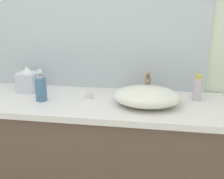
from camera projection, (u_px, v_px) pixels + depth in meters
The scene contains 8 objects.
bathroom_wall_rear at pixel (83, 23), 1.76m from camera, with size 6.00×0.06×2.60m, color silver.
vanity_counter at pixel (82, 163), 1.74m from camera, with size 1.72×0.52×0.88m.
sink_basin at pixel (147, 96), 1.50m from camera, with size 0.38×0.28×0.11m, color silver.
faucet at pixel (148, 84), 1.64m from camera, with size 0.03×0.13×0.14m.
soap_dispenser at pixel (41, 88), 1.57m from camera, with size 0.06×0.06×0.19m.
lotion_bottle at pixel (198, 89), 1.58m from camera, with size 0.05×0.05×0.16m.
tissue_box at pixel (28, 81), 1.74m from camera, with size 0.12×0.12×0.17m.
candle_jar at pixel (89, 95), 1.63m from camera, with size 0.05×0.05×0.04m, color silver.
Camera 1 is at (0.47, -1.03, 1.43)m, focal length 43.42 mm.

